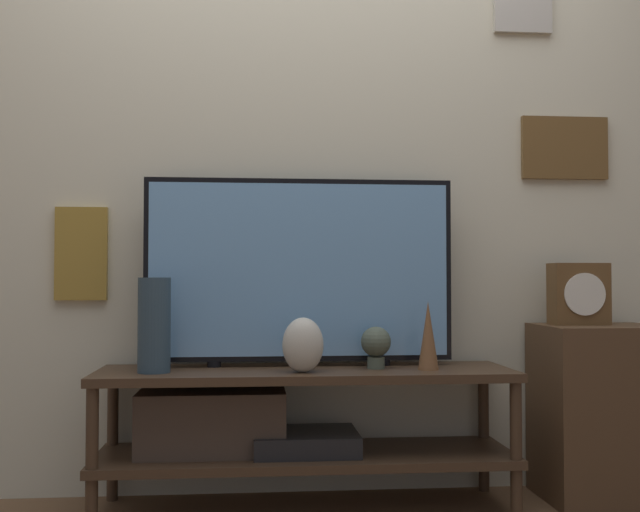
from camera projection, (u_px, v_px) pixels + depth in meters
name	position (u px, v px, depth m)	size (l,w,h in m)	color
wall_back	(302.00, 137.00, 2.89)	(6.40, 0.08, 2.70)	beige
media_console	(273.00, 421.00, 2.59)	(1.44, 0.41, 0.49)	#422D1E
television	(300.00, 270.00, 2.71)	(1.11, 0.05, 0.68)	black
vase_tall_ceramic	(154.00, 325.00, 2.51)	(0.11, 0.11, 0.32)	#2D4251
vase_slim_bronze	(428.00, 335.00, 2.59)	(0.07, 0.07, 0.24)	brown
vase_urn_stoneware	(303.00, 345.00, 2.51)	(0.14, 0.11, 0.18)	beige
decorative_bust	(376.00, 344.00, 2.62)	(0.11, 0.11, 0.15)	#4C5647
side_table	(601.00, 412.00, 2.73)	(0.43, 0.35, 0.63)	#513823
mantel_clock	(579.00, 294.00, 2.77)	(0.21, 0.11, 0.23)	brown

